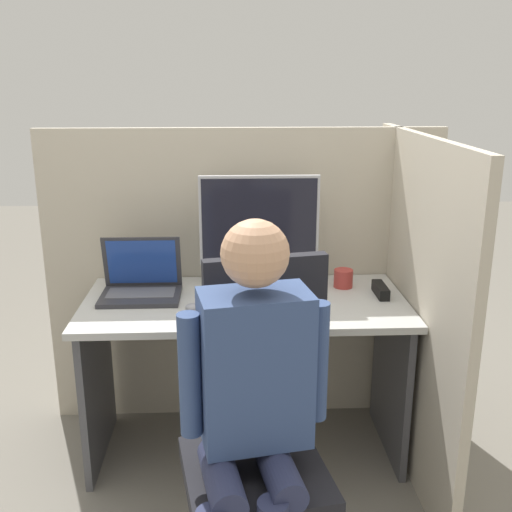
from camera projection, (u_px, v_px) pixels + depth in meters
The scene contains 13 objects.
ground_plane at pixel (248, 495), 2.51m from camera, with size 12.00×12.00×0.00m, color slate.
cubicle_panel_back at pixel (243, 278), 2.95m from camera, with size 1.91×0.05×1.46m.
cubicle_panel_right at pixel (414, 307), 2.58m from camera, with size 0.04×1.29×1.46m.
desk at pixel (245, 340), 2.66m from camera, with size 1.41×0.66×0.75m.
paper_box at pixel (259, 282), 2.75m from camera, with size 0.30×0.21×0.06m.
monitor at pixel (259, 225), 2.68m from camera, with size 0.54×0.20×0.46m.
laptop at pixel (141, 285), 2.64m from camera, with size 0.35×0.25×0.26m.
mouse at pixel (194, 307), 2.48m from camera, with size 0.07×0.06×0.03m.
stapler at pixel (381, 290), 2.66m from camera, with size 0.05×0.16×0.05m.
carrot_toy at pixel (304, 311), 2.43m from camera, with size 0.04×0.14×0.04m.
office_chair at pixel (260, 423), 2.06m from camera, with size 0.55×0.59×1.09m.
person at pixel (253, 393), 1.84m from camera, with size 0.47×0.45×1.28m.
coffee_mug at pixel (343, 278), 2.76m from camera, with size 0.09×0.09×0.08m.
Camera 1 is at (-0.06, -2.11, 1.68)m, focal length 42.00 mm.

